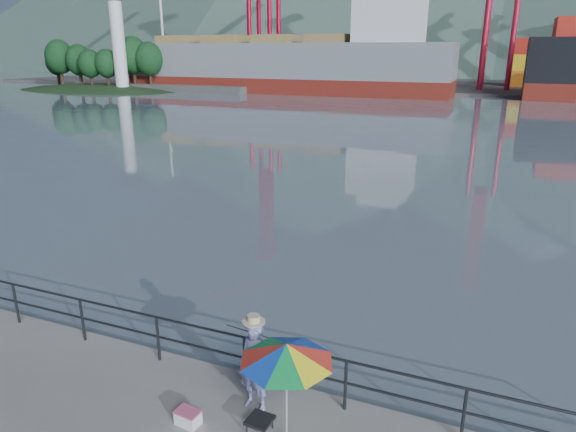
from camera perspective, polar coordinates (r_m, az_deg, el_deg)
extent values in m
cube|color=slate|center=(136.12, 20.25, 14.41)|extent=(500.00, 280.00, 0.00)
cube|color=#514F4C|center=(99.04, 24.91, 12.89)|extent=(200.00, 40.00, 0.40)
cylinder|color=#2D3033|center=(11.50, -18.51, -9.67)|extent=(22.00, 0.05, 0.05)
cylinder|color=#2D3033|center=(11.70, -18.29, -11.63)|extent=(22.00, 0.05, 0.05)
cube|color=#2D3033|center=(11.73, -18.27, -11.84)|extent=(22.00, 0.06, 1.00)
ellipsoid|color=#263F1E|center=(92.09, -20.40, 13.15)|extent=(48.00, 26.40, 8.40)
cylinder|color=white|center=(87.18, -18.29, 17.44)|extent=(2.00, 2.00, 13.00)
cube|color=orange|center=(97.87, 25.23, 15.11)|extent=(6.00, 2.40, 7.80)
cube|color=gray|center=(98.32, 29.00, 13.83)|extent=(6.00, 2.40, 5.20)
cube|color=orange|center=(100.96, 24.98, 13.69)|extent=(6.00, 2.40, 2.60)
cube|color=orange|center=(101.31, 28.84, 13.91)|extent=(6.00, 2.40, 5.20)
imported|color=navy|center=(9.40, -3.71, -16.33)|extent=(0.70, 0.53, 1.72)
cylinder|color=white|center=(8.70, -0.17, -19.63)|extent=(0.04, 0.04, 1.70)
cone|color=blue|center=(8.21, -0.17, -14.94)|extent=(1.56, 1.56, 0.31)
cube|color=black|center=(9.27, -3.16, -21.71)|extent=(0.44, 0.44, 0.05)
cube|color=#2D3033|center=(9.36, -3.14, -22.34)|extent=(0.35, 0.35, 0.22)
cube|color=white|center=(9.65, -11.05, -21.18)|extent=(0.44, 0.32, 0.24)
cylinder|color=black|center=(10.66, -2.69, -17.33)|extent=(0.64, 1.67, 1.25)
cube|color=maroon|center=(81.70, -0.72, 14.27)|extent=(50.84, 8.80, 2.50)
cube|color=gray|center=(81.53, -0.73, 16.90)|extent=(50.84, 8.80, 5.00)
cube|color=silver|center=(76.69, 11.30, 20.99)|extent=(9.00, 7.39, 7.00)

